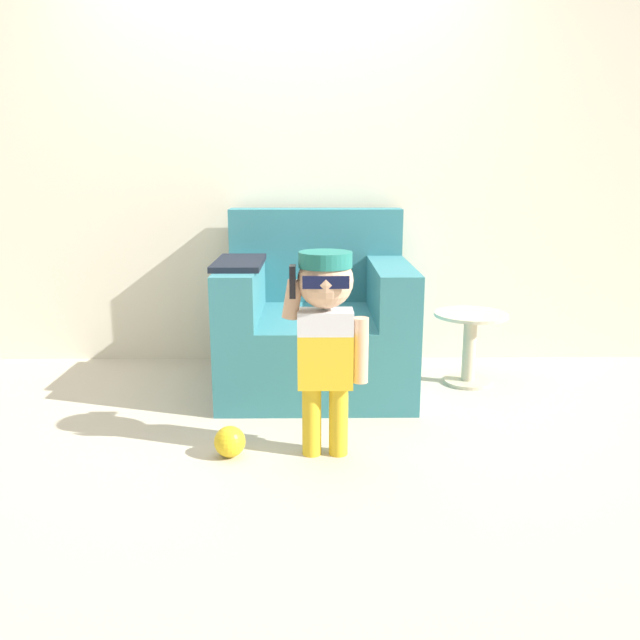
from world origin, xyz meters
TOP-DOWN VIEW (x-y plane):
  - ground_plane at (0.00, 0.00)m, footprint 10.00×10.00m
  - wall_back at (0.00, 0.80)m, footprint 10.00×0.05m
  - armchair at (0.22, 0.30)m, footprint 1.04×0.96m
  - person_child at (0.26, -0.63)m, footprint 0.36×0.27m
  - side_table at (1.10, 0.28)m, footprint 0.41×0.41m
  - toy_ball at (-0.15, -0.65)m, footprint 0.13×0.13m

SIDE VIEW (x-z plane):
  - ground_plane at x=0.00m, z-range 0.00..0.00m
  - toy_ball at x=-0.15m, z-range 0.00..0.13m
  - side_table at x=1.10m, z-range 0.05..0.46m
  - armchair at x=0.22m, z-range -0.14..0.84m
  - person_child at x=0.26m, z-range 0.15..1.02m
  - wall_back at x=0.00m, z-range 0.00..2.60m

